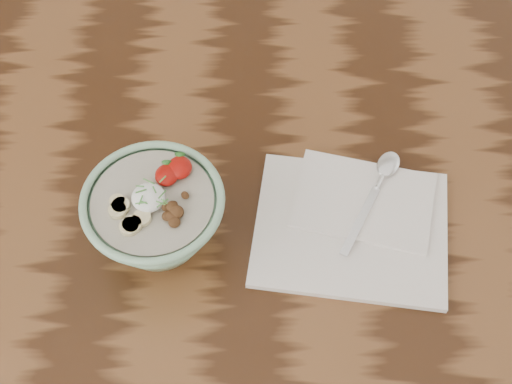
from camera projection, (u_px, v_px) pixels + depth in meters
table at (249, 241)px, 104.69cm from camera, size 160.00×90.00×75.00cm
breakfast_bowl at (156, 216)px, 89.31cm from camera, size 17.73×17.73×11.68cm
napkin at (353, 223)px, 94.90cm from camera, size 28.03×24.30×1.56cm
spoon at (382, 178)px, 97.18cm from camera, size 10.19×16.86×0.94cm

